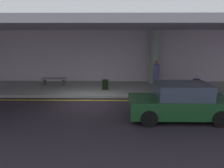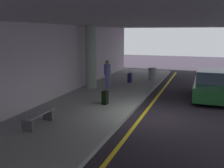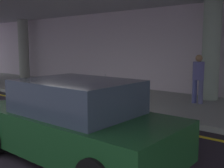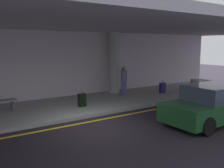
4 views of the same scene
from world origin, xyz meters
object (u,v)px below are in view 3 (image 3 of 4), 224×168
Objects in this scene: suitcase_upright_primary at (105,89)px; bench_metal at (69,79)px; support_column_left_mid at (211,50)px; traveler_with_luggage at (198,76)px; support_column_far_left at (24,49)px; car_dark_green at (75,122)px.

suitcase_upright_primary reaches higher than bench_metal.
support_column_left_mid is 2.28× the size of bench_metal.
traveler_with_luggage is at bearing -1.24° from bench_metal.
traveler_with_luggage is at bearing -91.30° from support_column_left_mid.
suitcase_upright_primary is (8.70, -2.12, -1.51)m from support_column_far_left.
support_column_far_left reaches higher than bench_metal.
support_column_far_left is at bearing 151.30° from suitcase_upright_primary.
traveler_with_luggage reaches higher than bench_metal.
bench_metal is at bearing -172.48° from support_column_left_mid.
support_column_left_mid is 6.91m from car_dark_green.
support_column_left_mid is at bearing 0.00° from support_column_far_left.
car_dark_green is at bearing -29.57° from support_column_far_left.
suitcase_upright_primary is at bearing 122.56° from car_dark_green.
support_column_left_mid is 2.17× the size of traveler_with_luggage.
support_column_left_mid is (12.00, 0.00, 0.00)m from support_column_far_left.
car_dark_green is at bearing 70.58° from traveler_with_luggage.
bench_metal is (5.21, -0.90, -1.47)m from support_column_far_left.
support_column_left_mid reaches higher than bench_metal.
suitcase_upright_primary is at bearing -1.25° from traveler_with_luggage.
support_column_far_left is at bearing -24.45° from traveler_with_luggage.
bench_metal is at bearing -9.76° from support_column_far_left.
support_column_far_left reaches higher than car_dark_green.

